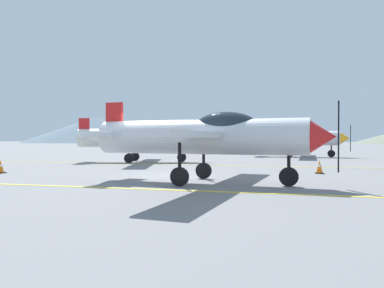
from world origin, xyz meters
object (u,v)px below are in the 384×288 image
object	(u,v)px
airplane_near	(207,136)
airplane_mid	(140,137)
airplane_far	(297,138)
traffic_cone_side	(319,167)
traffic_cone_front	(1,167)

from	to	relation	value
airplane_near	airplane_mid	size ratio (longest dim) A/B	1.01
airplane_far	traffic_cone_side	distance (m)	16.03
airplane_mid	traffic_cone_front	world-z (taller)	airplane_mid
airplane_near	traffic_cone_side	bearing A→B (deg)	48.80
airplane_near	traffic_cone_front	size ratio (longest dim) A/B	16.53
airplane_mid	traffic_cone_front	size ratio (longest dim) A/B	16.41
airplane_near	airplane_far	distance (m)	20.92
traffic_cone_front	airplane_far	bearing A→B (deg)	55.53
airplane_far	traffic_cone_front	size ratio (longest dim) A/B	16.50
airplane_near	airplane_mid	bearing A→B (deg)	122.83
traffic_cone_side	traffic_cone_front	bearing A→B (deg)	-166.38
traffic_cone_side	airplane_near	bearing A→B (deg)	-131.20
traffic_cone_front	traffic_cone_side	world-z (taller)	same
traffic_cone_front	traffic_cone_side	bearing A→B (deg)	13.62
airplane_mid	airplane_far	world-z (taller)	same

